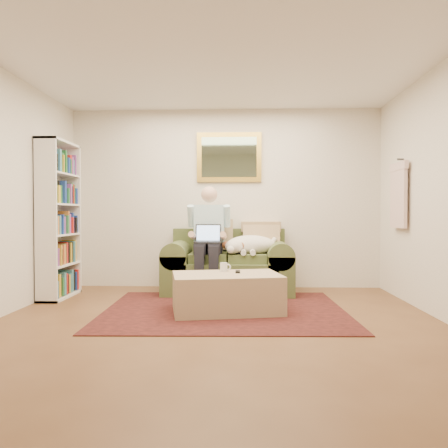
# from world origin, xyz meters

# --- Properties ---
(room_shell) EXTENTS (4.51, 5.00, 2.61)m
(room_shell) POSITION_xyz_m (0.00, 0.35, 1.30)
(room_shell) COLOR brown
(room_shell) RESTS_ON ground
(rug) EXTENTS (2.71, 2.19, 0.01)m
(rug) POSITION_xyz_m (0.06, 0.93, 0.01)
(rug) COLOR black
(rug) RESTS_ON room_shell
(sofa) EXTENTS (1.72, 0.88, 1.03)m
(sofa) POSITION_xyz_m (0.06, 2.03, 0.30)
(sofa) COLOR #4F5A2F
(sofa) RESTS_ON room_shell
(seated_man) EXTENTS (0.57, 0.81, 1.45)m
(seated_man) POSITION_xyz_m (-0.20, 1.87, 0.72)
(seated_man) COLOR #8CCDD8
(seated_man) RESTS_ON sofa
(laptop) EXTENTS (0.33, 0.26, 0.24)m
(laptop) POSITION_xyz_m (-0.20, 1.81, 0.76)
(laptop) COLOR black
(laptop) RESTS_ON seated_man
(sleeping_dog) EXTENTS (0.71, 0.45, 0.26)m
(sleeping_dog) POSITION_xyz_m (0.37, 1.94, 0.66)
(sleeping_dog) COLOR white
(sleeping_dog) RESTS_ON sofa
(ottoman) EXTENTS (1.27, 0.94, 0.42)m
(ottoman) POSITION_xyz_m (0.08, 0.85, 0.21)
(ottoman) COLOR tan
(ottoman) RESTS_ON room_shell
(coffee_mug) EXTENTS (0.08, 0.08, 0.10)m
(coffee_mug) POSITION_xyz_m (0.04, 1.04, 0.47)
(coffee_mug) COLOR white
(coffee_mug) RESTS_ON ottoman
(tv_remote) EXTENTS (0.05, 0.15, 0.02)m
(tv_remote) POSITION_xyz_m (0.20, 0.95, 0.43)
(tv_remote) COLOR black
(tv_remote) RESTS_ON ottoman
(bookshelf) EXTENTS (0.28, 0.80, 2.00)m
(bookshelf) POSITION_xyz_m (-2.10, 1.60, 1.00)
(bookshelf) COLOR white
(bookshelf) RESTS_ON room_shell
(wall_mirror) EXTENTS (0.94, 0.04, 0.72)m
(wall_mirror) POSITION_xyz_m (0.06, 2.47, 1.90)
(wall_mirror) COLOR gold
(wall_mirror) RESTS_ON room_shell
(hanging_shirt) EXTENTS (0.06, 0.52, 0.90)m
(hanging_shirt) POSITION_xyz_m (2.19, 1.60, 1.35)
(hanging_shirt) COLOR beige
(hanging_shirt) RESTS_ON room_shell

